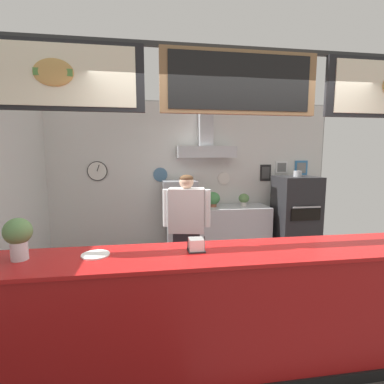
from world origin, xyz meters
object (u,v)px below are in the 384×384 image
object	(u,v)px
potted_rosemary	(213,199)
potted_oregano	(197,201)
condiment_plate	(95,255)
pizza_oven	(296,217)
potted_thyme	(244,199)
napkin_holder	(196,245)
espresso_machine	(180,195)
shop_worker	(187,234)
basil_vase	(18,237)

from	to	relation	value
potted_rosemary	potted_oregano	xyz separation A→B (m)	(-0.29, -0.07, -0.02)
potted_rosemary	condiment_plate	bearing A→B (deg)	-119.87
pizza_oven	potted_thyme	world-z (taller)	pizza_oven
potted_oregano	pizza_oven	bearing A→B (deg)	-6.51
potted_oregano	condiment_plate	bearing A→B (deg)	-115.48
potted_thyme	napkin_holder	size ratio (longest dim) A/B	1.59
espresso_machine	condiment_plate	xyz separation A→B (m)	(-0.94, -2.64, -0.08)
potted_thyme	potted_oregano	size ratio (longest dim) A/B	1.03
shop_worker	espresso_machine	xyz separation A→B (m)	(0.07, 1.40, 0.30)
shop_worker	napkin_holder	bearing A→B (deg)	97.18
pizza_oven	potted_oregano	xyz separation A→B (m)	(-1.75, 0.20, 0.30)
potted_oregano	condiment_plate	distance (m)	2.90
potted_rosemary	napkin_holder	distance (m)	2.80
espresso_machine	potted_thyme	size ratio (longest dim) A/B	2.55
potted_rosemary	potted_oregano	size ratio (longest dim) A/B	1.19
shop_worker	potted_thyme	bearing A→B (deg)	-120.00
potted_oregano	napkin_holder	bearing A→B (deg)	-99.81
basil_vase	condiment_plate	xyz separation A→B (m)	(0.54, 0.01, -0.17)
pizza_oven	shop_worker	bearing A→B (deg)	-150.82
pizza_oven	potted_rosemary	xyz separation A→B (m)	(-1.46, 0.27, 0.32)
espresso_machine	basil_vase	bearing A→B (deg)	-119.35
pizza_oven	espresso_machine	world-z (taller)	pizza_oven
shop_worker	potted_rosemary	world-z (taller)	shop_worker
basil_vase	shop_worker	bearing A→B (deg)	41.18
espresso_machine	shop_worker	bearing A→B (deg)	-92.76
pizza_oven	potted_thyme	xyz separation A→B (m)	(-0.89, 0.23, 0.31)
potted_rosemary	basil_vase	distance (m)	3.41
pizza_oven	espresso_machine	size ratio (longest dim) A/B	2.65
condiment_plate	basil_vase	bearing A→B (deg)	-179.12
pizza_oven	basil_vase	xyz separation A→B (m)	(-3.55, -2.43, 0.51)
espresso_machine	potted_oregano	size ratio (longest dim) A/B	2.62
espresso_machine	potted_rosemary	world-z (taller)	espresso_machine
shop_worker	potted_oregano	size ratio (longest dim) A/B	7.12
shop_worker	basil_vase	xyz separation A→B (m)	(-1.42, -1.24, 0.39)
shop_worker	condiment_plate	distance (m)	1.53
potted_rosemary	napkin_holder	xyz separation A→B (m)	(-0.75, -2.69, 0.05)
espresso_machine	basil_vase	world-z (taller)	espresso_machine
shop_worker	condiment_plate	world-z (taller)	shop_worker
potted_rosemary	napkin_holder	bearing A→B (deg)	-105.52
espresso_machine	napkin_holder	distance (m)	2.65
shop_worker	potted_thyme	world-z (taller)	shop_worker
potted_thyme	condiment_plate	bearing A→B (deg)	-128.50
pizza_oven	napkin_holder	bearing A→B (deg)	-132.30
pizza_oven	basil_vase	size ratio (longest dim) A/B	4.92
condiment_plate	espresso_machine	bearing A→B (deg)	70.28
espresso_machine	potted_thyme	distance (m)	1.17
potted_thyme	condiment_plate	distance (m)	3.39
espresso_machine	potted_thyme	bearing A→B (deg)	0.89
pizza_oven	potted_rosemary	bearing A→B (deg)	169.70
potted_oregano	basil_vase	size ratio (longest dim) A/B	0.71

